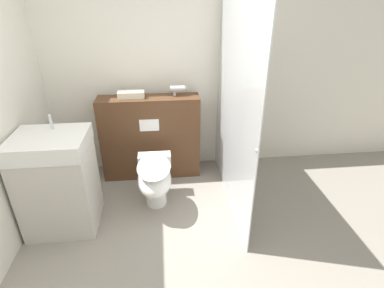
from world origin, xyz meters
name	(u,v)px	position (x,y,z in m)	size (l,w,h in m)	color
ground_plane	(168,283)	(0.00, 0.00, 0.00)	(12.00, 12.00, 0.00)	gray
wall_back	(159,70)	(0.00, 1.92, 1.25)	(8.00, 0.06, 2.50)	silver
partition_panel	(151,137)	(-0.14, 1.66, 0.51)	(1.17, 0.29, 1.01)	#51331E
shower_glass	(234,108)	(0.71, 1.07, 1.06)	(0.04, 1.65, 2.12)	silver
toilet	(155,179)	(-0.09, 0.99, 0.34)	(0.36, 0.66, 0.53)	white
sink_vanity	(58,182)	(-0.98, 0.81, 0.49)	(0.64, 0.55, 1.11)	beige
hair_drier	(178,89)	(0.21, 1.68, 1.09)	(0.20, 0.07, 0.12)	#B7B7BC
folded_towel	(131,95)	(-0.32, 1.66, 1.05)	(0.29, 0.14, 0.07)	beige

